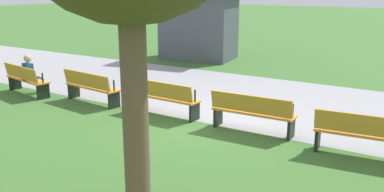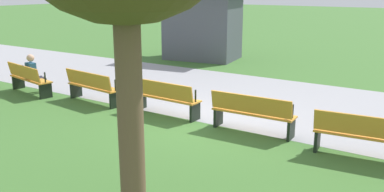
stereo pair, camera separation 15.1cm
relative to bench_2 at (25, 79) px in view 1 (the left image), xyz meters
name	(u,v)px [view 1 (the left image)]	position (x,y,z in m)	size (l,w,h in m)	color
ground_plane	(207,122)	(5.89, 0.58, -0.48)	(120.00, 120.00, 0.00)	#3D6B2D
path_paving	(253,98)	(5.89, 3.24, -0.47)	(35.63, 5.47, 0.01)	#939399
bench_2	(25,79)	(0.00, 0.00, 0.00)	(1.90, 0.78, 0.89)	orange
bench_3	(90,86)	(2.34, 0.33, 0.00)	(1.88, 0.66, 0.89)	orange
bench_4	(164,97)	(4.71, 0.49, 0.00)	(1.86, 0.54, 0.89)	orange
bench_5	(252,112)	(7.07, 0.49, 0.00)	(1.86, 0.54, 0.89)	orange
bench_6	(366,134)	(9.44, 0.33, 0.00)	(1.88, 0.66, 0.89)	orange
person_seated	(31,73)	(0.14, 0.12, 0.16)	(0.39, 0.56, 1.20)	navy
kiosk	(199,23)	(1.06, 8.16, 1.09)	(3.86, 3.10, 3.05)	#4C515B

